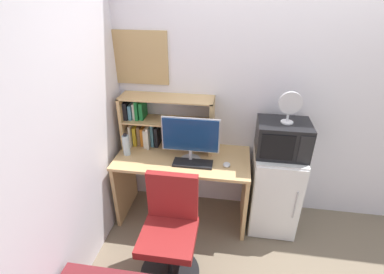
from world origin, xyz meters
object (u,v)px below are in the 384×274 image
microwave (283,138)px  desk_chair (170,236)px  monitor (190,137)px  water_bottle (126,145)px  wall_corkboard (140,58)px  computer_mouse (227,165)px  keyboard (193,163)px  hutch_bookshelf (154,122)px  desk_fan (290,105)px  mini_fridge (274,190)px

microwave → desk_chair: microwave is taller
monitor → desk_chair: monitor is taller
water_bottle → microwave: microwave is taller
desk_chair → wall_corkboard: (-0.48, 1.00, 1.25)m
monitor → water_bottle: 0.67m
microwave → wall_corkboard: (-1.40, 0.28, 0.62)m
computer_mouse → water_bottle: (-1.01, 0.06, 0.09)m
keyboard → wall_corkboard: size_ratio=0.68×
computer_mouse → microwave: size_ratio=0.18×
hutch_bookshelf → water_bottle: (-0.24, -0.23, -0.17)m
keyboard → microwave: 0.87m
microwave → desk_fan: desk_fan is taller
wall_corkboard → mini_fridge: bearing=-11.6°
water_bottle → wall_corkboard: (0.10, 0.34, 0.79)m
hutch_bookshelf → computer_mouse: 0.87m
monitor → wall_corkboard: bearing=147.1°
keyboard → microwave: (0.81, 0.14, 0.27)m
desk_fan → microwave: bearing=154.6°
computer_mouse → wall_corkboard: size_ratio=0.15×
hutch_bookshelf → microwave: bearing=-7.7°
mini_fridge → monitor: bearing=-175.2°
water_bottle → mini_fridge: water_bottle is taller
monitor → keyboard: bearing=-63.4°
mini_fridge → desk_chair: size_ratio=0.93×
hutch_bookshelf → computer_mouse: size_ratio=10.87×
mini_fridge → hutch_bookshelf: bearing=172.1°
keyboard → wall_corkboard: bearing=144.2°
microwave → desk_chair: bearing=-142.0°
desk_chair → wall_corkboard: size_ratio=1.68×
monitor → wall_corkboard: size_ratio=0.99×
hutch_bookshelf → microwave: (1.26, -0.17, 0.00)m
wall_corkboard → computer_mouse: bearing=-23.9°
keyboard → desk_chair: desk_chair is taller
hutch_bookshelf → microwave: hutch_bookshelf is taller
keyboard → desk_chair: size_ratio=0.40×
keyboard → desk_chair: bearing=-100.3°
monitor → desk_fan: 0.93m
desk_fan → mini_fridge: bearing=166.5°
water_bottle → hutch_bookshelf: bearing=44.0°
keyboard → monitor: bearing=116.6°
microwave → desk_chair: 1.32m
keyboard → water_bottle: (-0.69, 0.08, 0.10)m
microwave → computer_mouse: bearing=-166.4°
hutch_bookshelf → water_bottle: 0.37m
monitor → keyboard: 0.26m
water_bottle → desk_chair: (0.58, -0.66, -0.46)m
desk_fan → monitor: bearing=-175.5°
wall_corkboard → desk_fan: bearing=-11.6°
monitor → desk_chair: (-0.07, -0.64, -0.61)m
mini_fridge → microwave: size_ratio=1.86×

